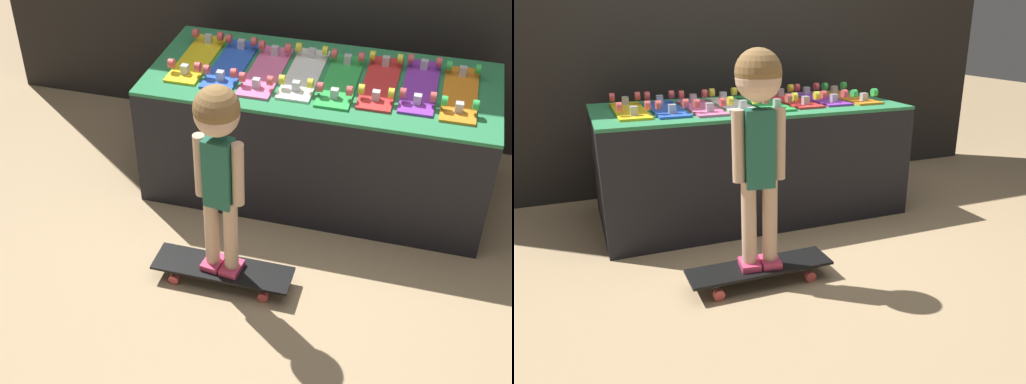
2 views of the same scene
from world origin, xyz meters
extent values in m
plane|color=tan|center=(0.00, 0.00, 0.00)|extent=(16.00, 16.00, 0.00)
cube|color=black|center=(0.00, 0.59, 0.35)|extent=(1.93, 0.88, 0.70)
cube|color=#2D7F4C|center=(0.00, 0.59, 0.71)|extent=(1.93, 0.88, 0.02)
cube|color=yellow|center=(-0.74, 0.60, 0.73)|extent=(0.18, 0.61, 0.01)
cube|color=#B7B7BC|center=(-0.74, 0.80, 0.76)|extent=(0.04, 0.04, 0.05)
cylinder|color=#D84C4C|center=(-0.66, 0.80, 0.79)|extent=(0.03, 0.05, 0.05)
cylinder|color=#D84C4C|center=(-0.82, 0.80, 0.79)|extent=(0.03, 0.05, 0.05)
cube|color=#B7B7BC|center=(-0.74, 0.40, 0.76)|extent=(0.04, 0.04, 0.05)
cylinder|color=#D84C4C|center=(-0.66, 0.40, 0.79)|extent=(0.03, 0.05, 0.05)
cylinder|color=#D84C4C|center=(-0.82, 0.40, 0.79)|extent=(0.03, 0.05, 0.05)
cube|color=blue|center=(-0.53, 0.59, 0.73)|extent=(0.18, 0.61, 0.01)
cube|color=#B7B7BC|center=(-0.53, 0.79, 0.76)|extent=(0.04, 0.04, 0.05)
cylinder|color=#D84C4C|center=(-0.45, 0.79, 0.79)|extent=(0.03, 0.05, 0.05)
cylinder|color=#D84C4C|center=(-0.60, 0.79, 0.79)|extent=(0.03, 0.05, 0.05)
cube|color=#B7B7BC|center=(-0.53, 0.38, 0.76)|extent=(0.04, 0.04, 0.05)
cylinder|color=#D84C4C|center=(-0.45, 0.38, 0.79)|extent=(0.03, 0.05, 0.05)
cylinder|color=#D84C4C|center=(-0.60, 0.38, 0.79)|extent=(0.03, 0.05, 0.05)
cube|color=pink|center=(-0.32, 0.56, 0.73)|extent=(0.18, 0.61, 0.01)
cube|color=#B7B7BC|center=(-0.32, 0.76, 0.76)|extent=(0.04, 0.04, 0.05)
cylinder|color=#D84C4C|center=(-0.24, 0.76, 0.79)|extent=(0.03, 0.05, 0.05)
cylinder|color=#D84C4C|center=(-0.39, 0.76, 0.79)|extent=(0.03, 0.05, 0.05)
cube|color=#B7B7BC|center=(-0.32, 0.36, 0.76)|extent=(0.04, 0.04, 0.05)
cylinder|color=#D84C4C|center=(-0.24, 0.36, 0.79)|extent=(0.03, 0.05, 0.05)
cylinder|color=#D84C4C|center=(-0.39, 0.36, 0.79)|extent=(0.03, 0.05, 0.05)
cube|color=white|center=(-0.11, 0.58, 0.73)|extent=(0.18, 0.61, 0.01)
cube|color=#B7B7BC|center=(-0.11, 0.79, 0.76)|extent=(0.04, 0.04, 0.05)
cylinder|color=yellow|center=(-0.03, 0.79, 0.79)|extent=(0.03, 0.05, 0.05)
cylinder|color=yellow|center=(-0.18, 0.79, 0.79)|extent=(0.03, 0.05, 0.05)
cube|color=#B7B7BC|center=(-0.11, 0.38, 0.76)|extent=(0.04, 0.04, 0.05)
cylinder|color=yellow|center=(-0.03, 0.38, 0.79)|extent=(0.03, 0.05, 0.05)
cylinder|color=yellow|center=(-0.18, 0.38, 0.79)|extent=(0.03, 0.05, 0.05)
cube|color=green|center=(0.11, 0.56, 0.73)|extent=(0.18, 0.61, 0.01)
cube|color=#B7B7BC|center=(0.11, 0.76, 0.76)|extent=(0.04, 0.04, 0.05)
cylinder|color=#D84C4C|center=(0.18, 0.76, 0.79)|extent=(0.03, 0.05, 0.05)
cylinder|color=#D84C4C|center=(0.03, 0.76, 0.79)|extent=(0.03, 0.05, 0.05)
cube|color=#B7B7BC|center=(0.11, 0.36, 0.76)|extent=(0.04, 0.04, 0.05)
cylinder|color=#D84C4C|center=(0.18, 0.36, 0.79)|extent=(0.03, 0.05, 0.05)
cylinder|color=#D84C4C|center=(0.03, 0.36, 0.79)|extent=(0.03, 0.05, 0.05)
cube|color=red|center=(0.32, 0.60, 0.73)|extent=(0.18, 0.61, 0.01)
cube|color=#B7B7BC|center=(0.32, 0.80, 0.76)|extent=(0.04, 0.04, 0.05)
cylinder|color=yellow|center=(0.39, 0.80, 0.79)|extent=(0.03, 0.05, 0.05)
cylinder|color=yellow|center=(0.24, 0.80, 0.79)|extent=(0.03, 0.05, 0.05)
cube|color=#B7B7BC|center=(0.32, 0.40, 0.76)|extent=(0.04, 0.04, 0.05)
cylinder|color=yellow|center=(0.39, 0.40, 0.79)|extent=(0.03, 0.05, 0.05)
cylinder|color=yellow|center=(0.24, 0.40, 0.79)|extent=(0.03, 0.05, 0.05)
cube|color=purple|center=(0.53, 0.61, 0.73)|extent=(0.18, 0.61, 0.01)
cube|color=#B7B7BC|center=(0.53, 0.82, 0.76)|extent=(0.04, 0.04, 0.05)
cylinder|color=#D84C4C|center=(0.60, 0.82, 0.79)|extent=(0.03, 0.05, 0.05)
cylinder|color=#D84C4C|center=(0.45, 0.82, 0.79)|extent=(0.03, 0.05, 0.05)
cube|color=#B7B7BC|center=(0.53, 0.41, 0.76)|extent=(0.04, 0.04, 0.05)
cylinder|color=#D84C4C|center=(0.60, 0.41, 0.79)|extent=(0.03, 0.05, 0.05)
cylinder|color=#D84C4C|center=(0.45, 0.41, 0.79)|extent=(0.03, 0.05, 0.05)
cube|color=orange|center=(0.74, 0.59, 0.73)|extent=(0.18, 0.61, 0.01)
cube|color=#B7B7BC|center=(0.74, 0.79, 0.76)|extent=(0.04, 0.04, 0.05)
cylinder|color=green|center=(0.82, 0.79, 0.79)|extent=(0.03, 0.05, 0.05)
cylinder|color=green|center=(0.66, 0.79, 0.79)|extent=(0.03, 0.05, 0.05)
cube|color=#B7B7BC|center=(0.74, 0.39, 0.76)|extent=(0.04, 0.04, 0.05)
cylinder|color=green|center=(0.82, 0.39, 0.79)|extent=(0.03, 0.05, 0.05)
cylinder|color=green|center=(0.66, 0.39, 0.79)|extent=(0.03, 0.05, 0.05)
cube|color=black|center=(-0.29, -0.38, 0.08)|extent=(0.72, 0.20, 0.01)
cube|color=#B7B7BC|center=(-0.05, -0.38, 0.05)|extent=(0.04, 0.04, 0.05)
cylinder|color=#D84C4C|center=(-0.05, -0.29, 0.03)|extent=(0.05, 0.03, 0.05)
cylinder|color=#D84C4C|center=(-0.05, -0.46, 0.03)|extent=(0.05, 0.03, 0.05)
cube|color=#B7B7BC|center=(-0.53, -0.38, 0.05)|extent=(0.04, 0.04, 0.05)
cylinder|color=#D84C4C|center=(-0.53, -0.29, 0.03)|extent=(0.05, 0.03, 0.05)
cylinder|color=#D84C4C|center=(-0.53, -0.46, 0.03)|extent=(0.05, 0.03, 0.05)
cube|color=#E03D6B|center=(-0.24, -0.38, 0.11)|extent=(0.11, 0.14, 0.03)
cylinder|color=#DBB293|center=(-0.24, -0.38, 0.33)|extent=(0.07, 0.07, 0.41)
cube|color=#E03D6B|center=(-0.34, -0.37, 0.11)|extent=(0.11, 0.14, 0.03)
cylinder|color=#DBB293|center=(-0.34, -0.37, 0.33)|extent=(0.07, 0.07, 0.41)
cube|color=#236651|center=(-0.29, -0.38, 0.68)|extent=(0.14, 0.11, 0.36)
cylinder|color=#DBB293|center=(-0.20, -0.39, 0.70)|extent=(0.06, 0.06, 0.33)
cylinder|color=#DBB293|center=(-0.39, -0.36, 0.70)|extent=(0.06, 0.06, 0.33)
sphere|color=#DBB293|center=(-0.29, -0.38, 1.00)|extent=(0.21, 0.21, 0.21)
sphere|color=olive|center=(-0.29, -0.38, 1.03)|extent=(0.21, 0.21, 0.21)
camera|label=1|loc=(0.59, -2.89, 2.59)|focal=50.00mm
camera|label=2|loc=(-1.07, -2.45, 1.23)|focal=35.00mm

